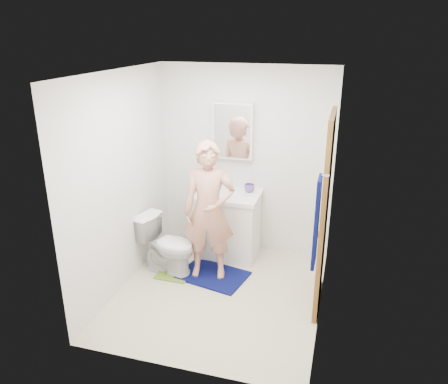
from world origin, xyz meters
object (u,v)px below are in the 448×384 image
Objects in this scene: toilet at (168,245)px; toothbrush_cup at (249,188)px; medicine_cabinet at (233,131)px; man at (209,211)px; vanity_cabinet at (228,226)px; soap_dispenser at (206,185)px; towel at (317,222)px.

toilet is 1.23m from toothbrush_cup.
medicine_cabinet is at bearing -22.82° from toilet.
toilet is 0.70m from man.
vanity_cabinet is 1.22m from medicine_cabinet.
medicine_cabinet reaches higher than toilet.
toothbrush_cup is at bearing -21.93° from medicine_cabinet.
toothbrush_cup is at bearing 55.34° from man.
soap_dispenser is 0.11× the size of man.
towel is at bearing -51.53° from vanity_cabinet.
towel is 1.90m from toothbrush_cup.
vanity_cabinet is 1.13× the size of toilet.
soap_dispenser is (-0.29, -0.02, 0.54)m from vanity_cabinet.
towel is at bearing -104.37° from toilet.
man is (-0.31, -0.70, -0.07)m from toothbrush_cup.
toilet is at bearing 153.63° from towel.
toilet is 0.44× the size of man.
towel is at bearing -46.91° from man.
soap_dispenser is 1.40× the size of toothbrush_cup.
vanity_cabinet is at bearing -90.00° from medicine_cabinet.
man is at bearing -68.48° from soap_dispenser.
towel reaches higher than toilet.
towel is (1.18, -1.48, 0.85)m from vanity_cabinet.
toothbrush_cup is (0.82, 0.74, 0.55)m from toilet.
toothbrush_cup reaches higher than vanity_cabinet.
medicine_cabinet reaches higher than vanity_cabinet.
toilet is (-0.58, -0.61, -0.05)m from vanity_cabinet.
soap_dispenser is at bearing 100.69° from man.
toilet is 5.43× the size of toothbrush_cup.
medicine_cabinet is 3.84× the size of soap_dispenser.
toilet is at bearing -138.12° from toothbrush_cup.
toothbrush_cup is at bearing 27.76° from vanity_cabinet.
vanity_cabinet is 0.57m from toothbrush_cup.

